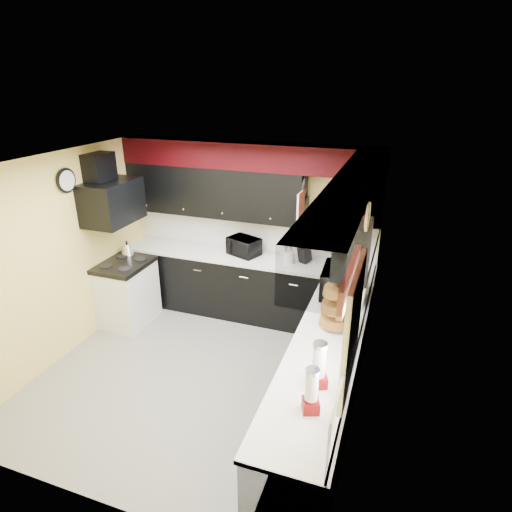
{
  "coord_description": "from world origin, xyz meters",
  "views": [
    {
      "loc": [
        2.01,
        -3.72,
        3.28
      ],
      "look_at": [
        0.44,
        0.75,
        1.29
      ],
      "focal_mm": 30.0,
      "sensor_mm": 36.0,
      "label": 1
    }
  ],
  "objects_px": {
    "knife_block": "(305,254)",
    "toaster_oven": "(244,246)",
    "utensil_crock": "(288,257)",
    "kettle": "(127,249)",
    "microwave": "(340,281)"
  },
  "relations": [
    {
      "from": "knife_block",
      "to": "toaster_oven",
      "type": "bearing_deg",
      "value": -156.19
    },
    {
      "from": "toaster_oven",
      "to": "kettle",
      "type": "bearing_deg",
      "value": -140.95
    },
    {
      "from": "microwave",
      "to": "knife_block",
      "type": "bearing_deg",
      "value": 34.98
    },
    {
      "from": "kettle",
      "to": "toaster_oven",
      "type": "bearing_deg",
      "value": 17.65
    },
    {
      "from": "utensil_crock",
      "to": "knife_block",
      "type": "distance_m",
      "value": 0.22
    },
    {
      "from": "toaster_oven",
      "to": "microwave",
      "type": "height_order",
      "value": "microwave"
    },
    {
      "from": "toaster_oven",
      "to": "knife_block",
      "type": "height_order",
      "value": "toaster_oven"
    },
    {
      "from": "utensil_crock",
      "to": "knife_block",
      "type": "xyz_separation_m",
      "value": [
        0.2,
        0.08,
        0.04
      ]
    },
    {
      "from": "toaster_oven",
      "to": "utensil_crock",
      "type": "height_order",
      "value": "toaster_oven"
    },
    {
      "from": "microwave",
      "to": "utensil_crock",
      "type": "relative_size",
      "value": 3.46
    },
    {
      "from": "microwave",
      "to": "utensil_crock",
      "type": "height_order",
      "value": "microwave"
    },
    {
      "from": "knife_block",
      "to": "kettle",
      "type": "distance_m",
      "value": 2.53
    },
    {
      "from": "microwave",
      "to": "kettle",
      "type": "bearing_deg",
      "value": 82.27
    },
    {
      "from": "knife_block",
      "to": "kettle",
      "type": "bearing_deg",
      "value": -144.88
    },
    {
      "from": "knife_block",
      "to": "microwave",
      "type": "bearing_deg",
      "value": -28.44
    }
  ]
}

